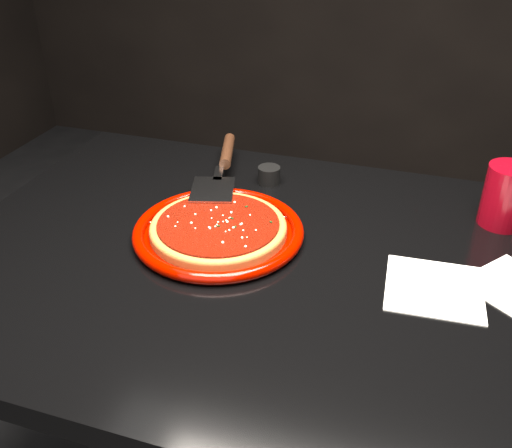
{
  "coord_description": "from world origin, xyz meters",
  "views": [
    {
      "loc": [
        0.18,
        -0.76,
        1.29
      ],
      "look_at": [
        -0.08,
        0.06,
        0.77
      ],
      "focal_mm": 40.0,
      "sensor_mm": 36.0,
      "label": 1
    }
  ],
  "objects_px": {
    "table": "(286,413)",
    "pizza_server": "(222,166)",
    "cup": "(506,196)",
    "plate": "(219,231)",
    "ramekin": "(269,175)"
  },
  "relations": [
    {
      "from": "plate",
      "to": "cup",
      "type": "bearing_deg",
      "value": 23.08
    },
    {
      "from": "pizza_server",
      "to": "cup",
      "type": "relative_size",
      "value": 3.02
    },
    {
      "from": "table",
      "to": "plate",
      "type": "distance_m",
      "value": 0.41
    },
    {
      "from": "plate",
      "to": "ramekin",
      "type": "height_order",
      "value": "ramekin"
    },
    {
      "from": "ramekin",
      "to": "plate",
      "type": "bearing_deg",
      "value": -96.03
    },
    {
      "from": "pizza_server",
      "to": "ramekin",
      "type": "height_order",
      "value": "pizza_server"
    },
    {
      "from": "plate",
      "to": "cup",
      "type": "height_order",
      "value": "cup"
    },
    {
      "from": "table",
      "to": "plate",
      "type": "bearing_deg",
      "value": 168.16
    },
    {
      "from": "table",
      "to": "ramekin",
      "type": "bearing_deg",
      "value": 114.71
    },
    {
      "from": "plate",
      "to": "pizza_server",
      "type": "distance_m",
      "value": 0.21
    },
    {
      "from": "table",
      "to": "pizza_server",
      "type": "bearing_deg",
      "value": 133.17
    },
    {
      "from": "table",
      "to": "pizza_server",
      "type": "height_order",
      "value": "pizza_server"
    },
    {
      "from": "table",
      "to": "cup",
      "type": "bearing_deg",
      "value": 34.93
    },
    {
      "from": "pizza_server",
      "to": "ramekin",
      "type": "relative_size",
      "value": 7.42
    },
    {
      "from": "cup",
      "to": "pizza_server",
      "type": "bearing_deg",
      "value": -179.03
    }
  ]
}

